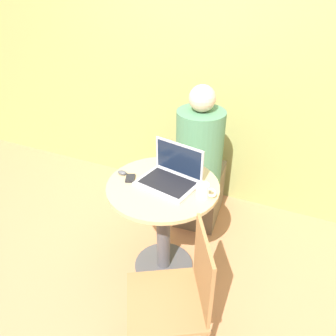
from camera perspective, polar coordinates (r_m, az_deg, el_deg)
The scene contains 9 objects.
ground_plane at distance 2.58m, azimuth -0.75°, elevation -16.60°, with size 12.00×12.00×0.00m, color tan.
back_wall at distance 2.81m, azimuth 8.77°, elevation 18.45°, with size 7.00×0.05×2.60m.
round_table at distance 2.22m, azimuth -0.84°, elevation -7.75°, with size 0.72×0.72×0.74m.
laptop at distance 2.08m, azimuth 0.51°, elevation -1.38°, with size 0.41×0.33×0.24m.
cell_phone at distance 2.15m, azimuth -6.59°, elevation -1.77°, with size 0.09×0.10×0.02m.
computer_mouse at distance 2.20m, azimuth -7.93°, elevation -0.74°, with size 0.06×0.04×0.03m.
coffee_cup at distance 1.97m, azimuth 6.18°, elevation -3.96°, with size 0.12×0.08×0.09m.
chair_empty at distance 1.85m, azimuth 1.76°, elevation -21.62°, with size 0.55×0.55×0.85m.
person_seated at distance 2.69m, azimuth 5.57°, elevation -0.22°, with size 0.39×0.58×1.23m.
Camera 1 is at (0.73, -1.56, 1.92)m, focal length 35.00 mm.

